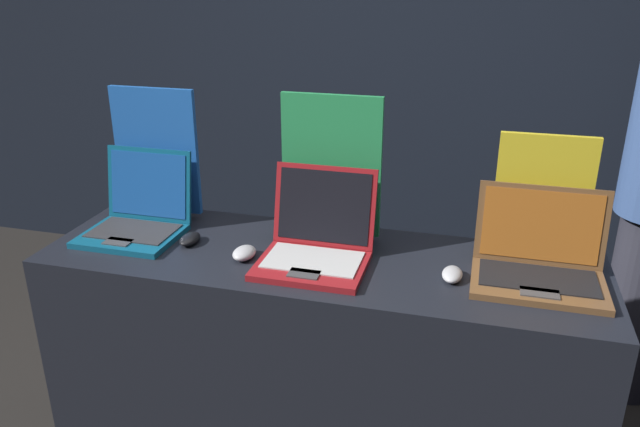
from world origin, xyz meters
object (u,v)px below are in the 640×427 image
Objects in this scene: promo_stand_front at (157,156)px; laptop_middle at (317,242)px; mouse_middle at (244,253)px; laptop_front at (138,215)px; promo_stand_middle at (332,172)px; laptop_back at (539,261)px; mouse_front at (190,239)px; promo_stand_back at (542,201)px; mouse_back at (452,274)px.

promo_stand_front reaches higher than laptop_middle.
mouse_middle is at bearing -168.57° from laptop_middle.
laptop_middle is 3.31× the size of mouse_middle.
promo_stand_middle is at bearing 11.13° from laptop_front.
laptop_back is at bearing -7.34° from promo_stand_front.
promo_stand_front is at bearing 177.02° from promo_stand_middle.
mouse_front is at bearing -10.90° from laptop_front.
promo_stand_back is at bearing 9.70° from mouse_front.
mouse_middle is 0.39m from promo_stand_middle.
laptop_back is at bearing -11.57° from promo_stand_middle.
promo_stand_front is 1.43× the size of laptop_middle.
laptop_back is (0.90, 0.09, 0.04)m from mouse_middle.
promo_stand_front reaches higher than laptop_back.
mouse_back is (0.65, 0.03, -0.00)m from mouse_middle.
laptop_front is at bearing -173.58° from promo_stand_back.
laptop_front reaches higher than mouse_middle.
laptop_middle is (0.45, -0.01, 0.05)m from mouse_front.
laptop_middle is at bearing -4.64° from laptop_front.
promo_stand_middle is (0.23, 0.23, 0.22)m from mouse_middle.
laptop_front is at bearing -168.87° from promo_stand_middle.
laptop_middle is at bearing 11.43° from mouse_middle.
promo_stand_middle is 0.67m from promo_stand_back.
promo_stand_middle reaches higher than mouse_middle.
mouse_back is at bearing -164.89° from laptop_back.
laptop_back reaches higher than mouse_back.
promo_stand_back is (0.67, 0.20, 0.13)m from laptop_middle.
laptop_middle is (0.66, -0.05, 0.00)m from laptop_front.
laptop_front is 0.70m from promo_stand_middle.
mouse_middle is at bearing -134.85° from promo_stand_middle.
mouse_back is (1.09, -0.24, -0.21)m from promo_stand_front.
laptop_middle is at bearing -1.61° from mouse_front.
laptop_middle reaches higher than mouse_front.
laptop_back is (0.67, 0.05, -0.00)m from laptop_middle.
mouse_front is 0.87m from mouse_back.
laptop_back is at bearing 15.11° from mouse_back.
mouse_middle is 0.27× the size of laptop_back.
promo_stand_front is 0.97× the size of promo_stand_middle.
promo_stand_front reaches higher than mouse_middle.
laptop_middle is at bearing 177.42° from mouse_back.
promo_stand_middle is at bearing 45.15° from mouse_middle.
mouse_middle is (0.43, -0.10, -0.05)m from laptop_front.
promo_stand_front is 0.66m from promo_stand_middle.
laptop_front is 1.33m from laptop_back.
laptop_front is 0.65× the size of promo_stand_middle.
laptop_front reaches higher than mouse_front.
laptop_front is at bearing 169.10° from mouse_front.
laptop_middle reaches higher than laptop_front.
laptop_front is 0.80× the size of promo_stand_back.
promo_stand_middle reaches higher than laptop_back.
mouse_front is 0.25× the size of promo_stand_back.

